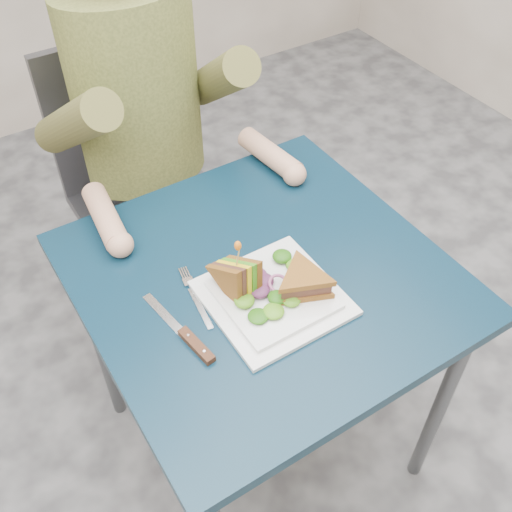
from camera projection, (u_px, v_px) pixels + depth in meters
ground at (261, 437)px, 1.80m from camera, size 4.00×4.00×0.00m
table at (263, 297)px, 1.34m from camera, size 0.75×0.75×0.73m
chair at (138, 172)px, 1.83m from camera, size 0.42×0.40×0.93m
diner at (136, 77)px, 1.50m from camera, size 0.54×0.59×0.74m
plate at (273, 297)px, 1.22m from camera, size 0.26×0.26×0.02m
sandwich_flat at (303, 282)px, 1.20m from camera, size 0.18×0.18×0.05m
sandwich_upright at (239, 278)px, 1.20m from camera, size 0.08×0.13×0.13m
fork at (196, 299)px, 1.23m from camera, size 0.04×0.18×0.01m
knife at (190, 339)px, 1.15m from camera, size 0.05×0.22×0.02m
toothpick at (238, 256)px, 1.15m from camera, size 0.01×0.01×0.06m
toothpick_frill at (238, 246)px, 1.13m from camera, size 0.01×0.01×0.02m
lettuce_spill at (273, 286)px, 1.22m from camera, size 0.15×0.13×0.02m
onion_ring at (278, 284)px, 1.21m from camera, size 0.04×0.04×0.02m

